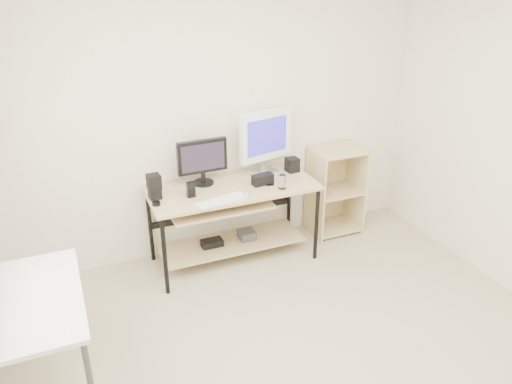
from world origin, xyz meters
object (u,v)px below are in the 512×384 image
object	(u,v)px
desk	(230,208)
side_table	(31,310)
black_monitor	(202,159)
shelf_unit	(333,189)
audio_controller	(191,190)
white_imac	(266,137)

from	to	relation	value
desk	side_table	distance (m)	1.97
desk	black_monitor	distance (m)	0.51
shelf_unit	audio_controller	world-z (taller)	shelf_unit
black_monitor	side_table	bearing A→B (deg)	-141.67
shelf_unit	audio_controller	xyz separation A→B (m)	(-1.55, -0.23, 0.37)
shelf_unit	black_monitor	bearing A→B (deg)	-179.86
desk	white_imac	bearing A→B (deg)	24.44
desk	audio_controller	size ratio (longest dim) A/B	10.83
side_table	white_imac	xyz separation A→B (m)	(2.09, 1.26, 0.42)
side_table	shelf_unit	distance (m)	3.09
side_table	white_imac	world-z (taller)	white_imac
black_monitor	white_imac	world-z (taller)	white_imac
shelf_unit	audio_controller	distance (m)	1.61
desk	white_imac	xyz separation A→B (m)	(0.44, 0.20, 0.56)
white_imac	audio_controller	size ratio (longest dim) A/B	4.30
black_monitor	audio_controller	size ratio (longest dim) A/B	3.25
desk	black_monitor	world-z (taller)	black_monitor
side_table	black_monitor	size ratio (longest dim) A/B	2.22
black_monitor	audio_controller	world-z (taller)	black_monitor
white_imac	audio_controller	distance (m)	0.90
side_table	white_imac	bearing A→B (deg)	31.05
black_monitor	audio_controller	distance (m)	0.33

